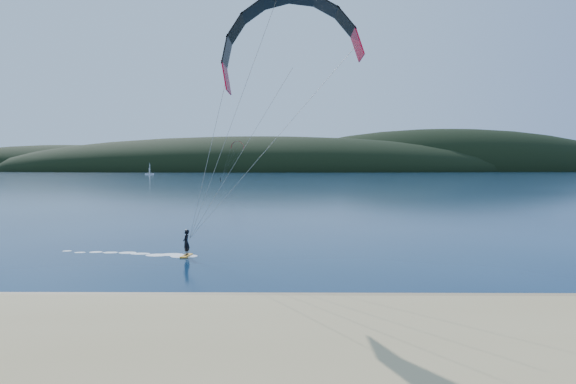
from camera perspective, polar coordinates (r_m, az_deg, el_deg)
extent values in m
plane|color=#071D37|center=(19.01, -8.68, -16.87)|extent=(1800.00, 1800.00, 0.00)
cube|color=olive|center=(23.23, -6.87, -13.01)|extent=(220.00, 2.50, 0.10)
ellipsoid|color=black|center=(739.57, -3.67, 2.49)|extent=(840.00, 280.00, 110.00)
ellipsoid|color=black|center=(819.08, 18.75, 2.39)|extent=(600.00, 240.00, 140.00)
ellipsoid|color=black|center=(884.81, -25.22, 2.30)|extent=(520.00, 220.00, 90.00)
cube|color=orange|center=(34.98, -12.30, -7.60)|extent=(0.65, 1.56, 0.09)
imported|color=black|center=(34.82, -12.32, -6.04)|extent=(0.52, 0.73, 1.87)
cylinder|color=gray|center=(31.74, -6.12, 4.11)|extent=(0.02, 0.02, 14.03)
cube|color=orange|center=(227.17, -8.20, 1.35)|extent=(0.76, 1.28, 0.07)
imported|color=black|center=(227.15, -8.21, 1.55)|extent=(0.77, 0.87, 1.51)
cylinder|color=gray|center=(224.75, -7.18, 3.50)|extent=(0.02, 0.02, 17.23)
cube|color=white|center=(443.90, -16.55, 2.10)|extent=(7.94, 5.38, 1.33)
cylinder|color=white|center=(443.86, -16.56, 2.78)|extent=(0.19, 0.19, 10.45)
cube|color=white|center=(445.12, -16.51, 2.78)|extent=(1.07, 2.27, 7.60)
cube|color=white|center=(442.40, -16.61, 2.53)|extent=(0.83, 1.75, 4.75)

